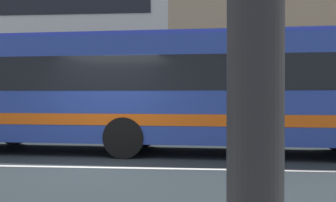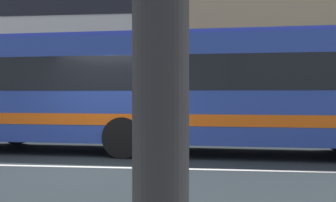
% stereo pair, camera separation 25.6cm
% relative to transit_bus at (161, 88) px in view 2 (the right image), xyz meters
% --- Properties ---
extents(ground_plane, '(160.00, 160.00, 0.00)m').
position_rel_transit_bus_xyz_m(ground_plane, '(-1.18, -2.43, -1.72)').
color(ground_plane, '#222A2E').
extents(lane_centre_line, '(60.00, 0.16, 0.01)m').
position_rel_transit_bus_xyz_m(lane_centre_line, '(-1.18, -2.43, -1.71)').
color(lane_centre_line, silver).
rests_on(lane_centre_line, ground_plane).
extents(apartment_block_left, '(20.60, 9.25, 11.36)m').
position_rel_transit_bus_xyz_m(apartment_block_left, '(-10.93, 13.33, 3.96)').
color(apartment_block_left, silver).
rests_on(apartment_block_left, ground_plane).
extents(transit_bus, '(11.67, 3.10, 3.11)m').
position_rel_transit_bus_xyz_m(transit_bus, '(0.00, 0.00, 0.00)').
color(transit_bus, '#264099').
rests_on(transit_bus, ground_plane).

